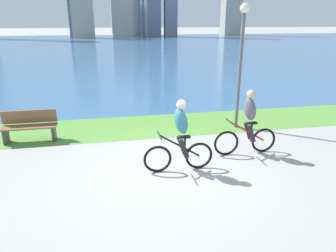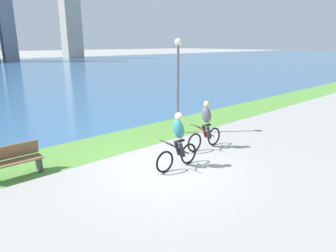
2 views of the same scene
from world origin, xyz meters
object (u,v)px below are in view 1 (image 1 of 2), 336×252
(cyclist_lead, at_px, (180,137))
(bench_near_path, at_px, (30,126))
(lamppost_tall, at_px, (242,49))
(cyclist_trailing, at_px, (248,123))

(cyclist_lead, bearing_deg, bench_near_path, 145.32)
(bench_near_path, relative_size, lamppost_tall, 0.40)
(cyclist_lead, distance_m, lamppost_tall, 3.98)
(lamppost_tall, bearing_deg, cyclist_lead, -133.86)
(lamppost_tall, bearing_deg, cyclist_trailing, -106.22)
(cyclist_trailing, bearing_deg, lamppost_tall, 73.78)
(cyclist_trailing, relative_size, lamppost_tall, 0.45)
(cyclist_lead, relative_size, bench_near_path, 1.13)
(cyclist_lead, relative_size, cyclist_trailing, 0.99)
(cyclist_trailing, xyz_separation_m, lamppost_tall, (0.59, 2.02, 1.65))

